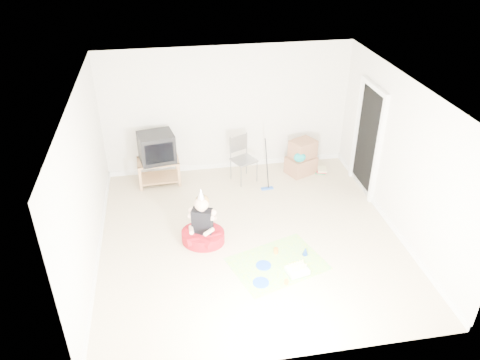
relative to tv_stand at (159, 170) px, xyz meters
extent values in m
plane|color=beige|center=(1.46, -2.07, -0.30)|extent=(5.00, 5.00, 0.00)
cube|color=black|center=(3.94, -0.87, 0.73)|extent=(0.02, 0.90, 2.05)
cube|color=#A37449|center=(0.00, 0.00, 0.20)|extent=(0.84, 0.55, 0.03)
cube|color=#A37449|center=(0.00, 0.00, -0.18)|extent=(0.84, 0.55, 0.03)
cube|color=#A37449|center=(-0.37, -0.24, -0.04)|extent=(0.05, 0.05, 0.51)
cube|color=#A37449|center=(0.39, -0.21, -0.04)|extent=(0.05, 0.05, 0.51)
cube|color=#A37449|center=(-0.39, 0.21, -0.04)|extent=(0.05, 0.05, 0.51)
cube|color=#A37449|center=(0.37, 0.24, -0.04)|extent=(0.05, 0.05, 0.51)
cube|color=black|center=(0.00, 0.00, 0.50)|extent=(0.75, 0.66, 0.57)
cube|color=gray|center=(1.69, -0.19, 0.16)|extent=(0.56, 0.55, 0.03)
cylinder|color=gray|center=(1.52, -0.27, 0.18)|extent=(0.02, 0.02, 0.95)
cylinder|color=gray|center=(1.87, -0.11, 0.18)|extent=(0.02, 0.02, 0.95)
cube|color=#906246|center=(2.92, -0.09, -0.12)|extent=(0.69, 0.62, 0.37)
cube|color=#906246|center=(2.95, -0.04, 0.24)|extent=(0.61, 0.57, 0.35)
ellipsoid|color=#0B8183|center=(2.83, -0.27, 0.17)|extent=(0.24, 0.17, 0.20)
cube|color=#2352B3|center=(2.09, -0.61, -0.29)|extent=(0.25, 0.11, 0.03)
cylinder|color=black|center=(2.09, -0.61, 0.20)|extent=(0.05, 0.33, 0.95)
cube|color=#257143|center=(3.36, -0.13, -0.28)|extent=(0.29, 0.33, 0.03)
cube|color=#B0252E|center=(3.36, -0.13, -0.25)|extent=(0.26, 0.30, 0.03)
cube|color=beige|center=(3.36, -0.13, -0.22)|extent=(0.23, 0.28, 0.03)
cylinder|color=maroon|center=(0.67, -2.06, -0.20)|extent=(0.93, 0.93, 0.20)
cube|color=black|center=(0.67, -2.06, 0.12)|extent=(0.37, 0.29, 0.44)
sphere|color=beige|center=(0.67, -2.06, 0.45)|extent=(0.29, 0.29, 0.23)
cone|color=white|center=(0.67, -2.06, 0.65)|extent=(0.12, 0.12, 0.17)
cube|color=#E5308E|center=(1.76, -2.82, -0.30)|extent=(1.65, 1.40, 0.01)
cube|color=white|center=(2.01, -3.08, -0.25)|extent=(0.37, 0.32, 0.09)
cube|color=#42B96B|center=(2.01, -3.08, -0.29)|extent=(0.37, 0.32, 0.01)
cylinder|color=beige|center=(1.91, -3.15, -0.18)|extent=(0.01, 0.01, 0.06)
cylinder|color=beige|center=(1.95, -3.14, -0.18)|extent=(0.01, 0.01, 0.06)
cylinder|color=beige|center=(2.00, -3.13, -0.18)|extent=(0.01, 0.01, 0.06)
cylinder|color=beige|center=(2.04, -3.12, -0.18)|extent=(0.01, 0.01, 0.06)
cylinder|color=beige|center=(2.08, -3.11, -0.18)|extent=(0.01, 0.01, 0.06)
cylinder|color=beige|center=(2.13, -3.10, -0.18)|extent=(0.01, 0.01, 0.06)
cylinder|color=beige|center=(1.89, -3.05, -0.18)|extent=(0.01, 0.01, 0.06)
cylinder|color=beige|center=(1.93, -3.04, -0.18)|extent=(0.01, 0.01, 0.06)
cylinder|color=beige|center=(1.97, -3.04, -0.18)|extent=(0.01, 0.01, 0.06)
cylinder|color=beige|center=(2.02, -3.03, -0.18)|extent=(0.01, 0.01, 0.06)
cylinder|color=beige|center=(2.06, -3.02, -0.18)|extent=(0.01, 0.01, 0.06)
cylinder|color=beige|center=(2.11, -3.01, -0.18)|extent=(0.01, 0.01, 0.06)
cylinder|color=blue|center=(1.53, -2.84, -0.29)|extent=(0.29, 0.29, 0.01)
cylinder|color=blue|center=(1.41, -3.21, -0.29)|extent=(0.34, 0.34, 0.01)
cylinder|color=orange|center=(1.80, -2.56, -0.25)|extent=(0.11, 0.11, 0.09)
cylinder|color=orange|center=(1.78, -3.28, -0.26)|extent=(0.08, 0.08, 0.07)
cone|color=#1944B2|center=(2.25, -2.68, -0.22)|extent=(0.14, 0.14, 0.14)
camera|label=1|loc=(0.23, -8.28, 4.59)|focal=35.00mm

